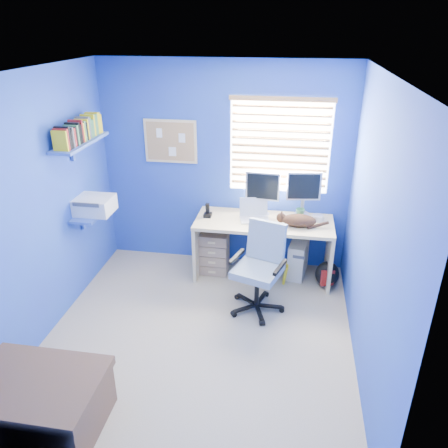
% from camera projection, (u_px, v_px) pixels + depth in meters
% --- Properties ---
extents(floor, '(3.00, 3.20, 0.00)m').
position_uv_depth(floor, '(199.00, 336.00, 4.36)').
color(floor, tan).
rests_on(floor, ground).
extents(ceiling, '(3.00, 3.20, 0.00)m').
position_uv_depth(ceiling, '(191.00, 73.00, 3.30)').
color(ceiling, white).
rests_on(ceiling, wall_back).
extents(wall_back, '(3.00, 0.01, 2.50)m').
position_uv_depth(wall_back, '(224.00, 168.00, 5.26)').
color(wall_back, '#263CB2').
rests_on(wall_back, ground).
extents(wall_front, '(3.00, 0.01, 2.50)m').
position_uv_depth(wall_front, '(131.00, 344.00, 2.40)').
color(wall_front, '#263CB2').
rests_on(wall_front, ground).
extents(wall_left, '(0.01, 3.20, 2.50)m').
position_uv_depth(wall_left, '(37.00, 212.00, 4.05)').
color(wall_left, '#263CB2').
rests_on(wall_left, ground).
extents(wall_right, '(0.01, 3.20, 2.50)m').
position_uv_depth(wall_right, '(372.00, 235.00, 3.61)').
color(wall_right, '#263CB2').
rests_on(wall_right, ground).
extents(desk, '(1.60, 0.65, 0.74)m').
position_uv_depth(desk, '(263.00, 249.00, 5.25)').
color(desk, '#DFC789').
rests_on(desk, floor).
extents(laptop, '(0.38, 0.32, 0.22)m').
position_uv_depth(laptop, '(255.00, 211.00, 5.06)').
color(laptop, silver).
rests_on(laptop, desk).
extents(monitor_left, '(0.41, 0.15, 0.54)m').
position_uv_depth(monitor_left, '(262.00, 194.00, 5.14)').
color(monitor_left, silver).
rests_on(monitor_left, desk).
extents(monitor_right, '(0.41, 0.18, 0.54)m').
position_uv_depth(monitor_right, '(303.00, 194.00, 5.14)').
color(monitor_right, silver).
rests_on(monitor_right, desk).
extents(phone, '(0.09, 0.11, 0.17)m').
position_uv_depth(phone, '(208.00, 210.00, 5.17)').
color(phone, black).
rests_on(phone, desk).
extents(mug, '(0.10, 0.09, 0.10)m').
position_uv_depth(mug, '(300.00, 213.00, 5.18)').
color(mug, '#387547').
rests_on(mug, desk).
extents(cd_spindle, '(0.13, 0.13, 0.07)m').
position_uv_depth(cd_spindle, '(318.00, 218.00, 5.08)').
color(cd_spindle, silver).
rests_on(cd_spindle, desk).
extents(cat, '(0.41, 0.24, 0.14)m').
position_uv_depth(cat, '(299.00, 220.00, 4.93)').
color(cat, black).
rests_on(cat, desk).
extents(tower_pc, '(0.26, 0.47, 0.45)m').
position_uv_depth(tower_pc, '(298.00, 258.00, 5.34)').
color(tower_pc, beige).
rests_on(tower_pc, floor).
extents(drawer_boxes, '(0.35, 0.28, 0.54)m').
position_uv_depth(drawer_boxes, '(214.00, 252.00, 5.38)').
color(drawer_boxes, tan).
rests_on(drawer_boxes, floor).
extents(yellow_book, '(0.03, 0.17, 0.24)m').
position_uv_depth(yellow_book, '(285.00, 273.00, 5.23)').
color(yellow_book, yellow).
rests_on(yellow_book, floor).
extents(backpack, '(0.33, 0.29, 0.32)m').
position_uv_depth(backpack, '(327.00, 274.00, 5.12)').
color(backpack, black).
rests_on(backpack, floor).
extents(bed_corner, '(0.94, 0.67, 0.45)m').
position_uv_depth(bed_corner, '(39.00, 404.00, 3.31)').
color(bed_corner, brown).
rests_on(bed_corner, floor).
extents(office_chair, '(0.70, 0.70, 0.96)m').
position_uv_depth(office_chair, '(259.00, 279.00, 4.66)').
color(office_chair, black).
rests_on(office_chair, floor).
extents(window_blinds, '(1.15, 0.05, 1.10)m').
position_uv_depth(window_blinds, '(280.00, 146.00, 5.01)').
color(window_blinds, white).
rests_on(window_blinds, ground).
extents(corkboard, '(0.64, 0.02, 0.52)m').
position_uv_depth(corkboard, '(171.00, 141.00, 5.21)').
color(corkboard, '#DFC789').
rests_on(corkboard, ground).
extents(wall_shelves, '(0.42, 0.90, 1.05)m').
position_uv_depth(wall_shelves, '(86.00, 169.00, 4.62)').
color(wall_shelves, '#3959B0').
rests_on(wall_shelves, ground).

